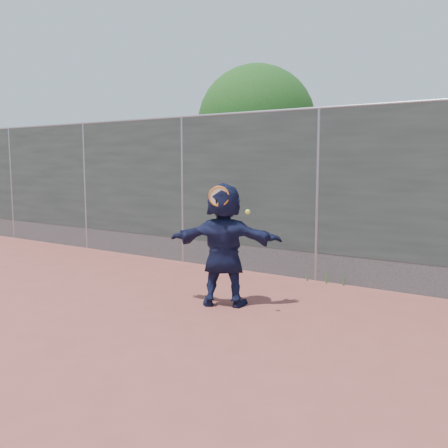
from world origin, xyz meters
The scene contains 6 objects.
ground centered at (0.00, 0.00, 0.00)m, with size 80.00×80.00×0.00m, color #9E4C42.
player centered at (-0.49, 1.32, 0.90)m, with size 1.66×0.53×1.80m, color #161B3D.
fence centered at (0.00, 3.50, 1.58)m, with size 20.00×0.06×3.03m.
swing_action centered at (-0.39, 1.12, 1.57)m, with size 0.69×0.20×0.51m.
tree_left centered at (-2.85, 6.55, 2.94)m, with size 3.15×3.00×4.53m.
weed_clump centered at (0.29, 3.38, 0.13)m, with size 0.68×0.07×0.30m.
Camera 1 is at (3.51, -4.59, 2.08)m, focal length 40.00 mm.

